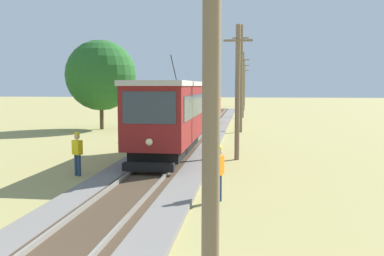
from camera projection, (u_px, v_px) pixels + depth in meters
red_tram at (168, 116)px, 20.44m from camera, size 2.60×8.54×4.79m
freight_car at (206, 108)px, 39.53m from camera, size 2.40×5.20×2.31m
utility_pole_foreground at (211, 74)px, 5.56m from camera, size 1.40×0.40×7.32m
utility_pole_near_tram at (238, 90)px, 20.90m from camera, size 1.40×0.56×6.57m
utility_pole_mid at (241, 78)px, 32.96m from camera, size 1.40×0.48×8.22m
utility_pole_far at (243, 84)px, 48.31m from camera, size 1.40×0.36×7.39m
utility_pole_distant at (244, 84)px, 62.23m from camera, size 1.40×0.42×7.43m
utility_pole_horizon at (245, 85)px, 75.78m from camera, size 1.40×0.42×7.20m
track_worker at (219, 171)px, 13.32m from camera, size 0.34×0.43×1.78m
second_worker at (77, 151)px, 17.19m from camera, size 0.45×0.38×1.78m
tree_left_near at (101, 75)px, 35.42m from camera, size 5.80×5.80×7.37m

